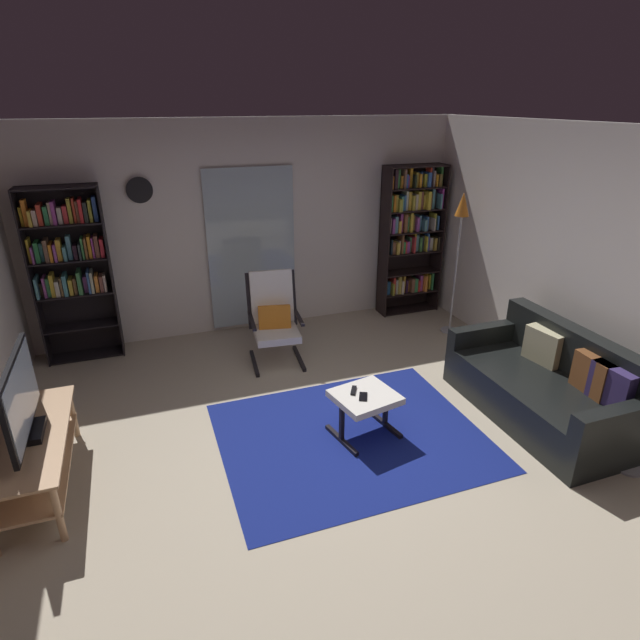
{
  "coord_description": "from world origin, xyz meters",
  "views": [
    {
      "loc": [
        -1.34,
        -3.39,
        2.79
      ],
      "look_at": [
        0.2,
        0.91,
        0.83
      ],
      "focal_mm": 29.03,
      "sensor_mm": 36.0,
      "label": 1
    }
  ],
  "objects_px": {
    "bookshelf_near_tv": "(70,263)",
    "bookshelf_near_sofa": "(411,233)",
    "floor_lamp_by_shelf": "(461,224)",
    "wall_clock": "(139,190)",
    "tv_remote": "(354,390)",
    "leather_sofa": "(548,387)",
    "cell_phone": "(363,397)",
    "television": "(21,400)",
    "lounge_armchair": "(274,316)",
    "tv_stand": "(35,453)",
    "ottoman": "(365,401)"
  },
  "relations": [
    {
      "from": "bookshelf_near_tv",
      "to": "bookshelf_near_sofa",
      "type": "bearing_deg",
      "value": 0.08
    },
    {
      "from": "floor_lamp_by_shelf",
      "to": "wall_clock",
      "type": "xyz_separation_m",
      "value": [
        -3.58,
        1.0,
        0.44
      ]
    },
    {
      "from": "bookshelf_near_sofa",
      "to": "tv_remote",
      "type": "xyz_separation_m",
      "value": [
        -1.87,
        -2.46,
        -0.69
      ]
    },
    {
      "from": "leather_sofa",
      "to": "cell_phone",
      "type": "relative_size",
      "value": 12.98
    },
    {
      "from": "tv_remote",
      "to": "wall_clock",
      "type": "height_order",
      "value": "wall_clock"
    },
    {
      "from": "television",
      "to": "bookshelf_near_sofa",
      "type": "relative_size",
      "value": 0.5
    },
    {
      "from": "floor_lamp_by_shelf",
      "to": "leather_sofa",
      "type": "bearing_deg",
      "value": -96.96
    },
    {
      "from": "television",
      "to": "lounge_armchair",
      "type": "bearing_deg",
      "value": 33.24
    },
    {
      "from": "leather_sofa",
      "to": "tv_stand",
      "type": "bearing_deg",
      "value": 173.32
    },
    {
      "from": "tv_stand",
      "to": "bookshelf_near_sofa",
      "type": "relative_size",
      "value": 0.68
    },
    {
      "from": "leather_sofa",
      "to": "cell_phone",
      "type": "bearing_deg",
      "value": 171.62
    },
    {
      "from": "cell_phone",
      "to": "ottoman",
      "type": "bearing_deg",
      "value": 73.85
    },
    {
      "from": "lounge_armchair",
      "to": "cell_phone",
      "type": "relative_size",
      "value": 7.3
    },
    {
      "from": "tv_stand",
      "to": "floor_lamp_by_shelf",
      "type": "distance_m",
      "value": 4.97
    },
    {
      "from": "bookshelf_near_tv",
      "to": "ottoman",
      "type": "xyz_separation_m",
      "value": [
        2.43,
        -2.53,
        -0.79
      ]
    },
    {
      "from": "television",
      "to": "tv_remote",
      "type": "height_order",
      "value": "television"
    },
    {
      "from": "television",
      "to": "lounge_armchair",
      "type": "distance_m",
      "value": 2.74
    },
    {
      "from": "cell_phone",
      "to": "lounge_armchair",
      "type": "bearing_deg",
      "value": 126.68
    },
    {
      "from": "television",
      "to": "wall_clock",
      "type": "bearing_deg",
      "value": 67.27
    },
    {
      "from": "tv_stand",
      "to": "bookshelf_near_tv",
      "type": "distance_m",
      "value": 2.47
    },
    {
      "from": "bookshelf_near_sofa",
      "to": "lounge_armchair",
      "type": "relative_size",
      "value": 1.97
    },
    {
      "from": "floor_lamp_by_shelf",
      "to": "wall_clock",
      "type": "height_order",
      "value": "wall_clock"
    },
    {
      "from": "lounge_armchair",
      "to": "wall_clock",
      "type": "relative_size",
      "value": 3.53
    },
    {
      "from": "bookshelf_near_sofa",
      "to": "floor_lamp_by_shelf",
      "type": "height_order",
      "value": "bookshelf_near_sofa"
    },
    {
      "from": "lounge_armchair",
      "to": "tv_stand",
      "type": "bearing_deg",
      "value": -146.79
    },
    {
      "from": "tv_stand",
      "to": "lounge_armchair",
      "type": "distance_m",
      "value": 2.73
    },
    {
      "from": "bookshelf_near_tv",
      "to": "ottoman",
      "type": "relative_size",
      "value": 3.25
    },
    {
      "from": "lounge_armchair",
      "to": "leather_sofa",
      "type": "bearing_deg",
      "value": -43.75
    },
    {
      "from": "floor_lamp_by_shelf",
      "to": "wall_clock",
      "type": "distance_m",
      "value": 3.74
    },
    {
      "from": "leather_sofa",
      "to": "floor_lamp_by_shelf",
      "type": "xyz_separation_m",
      "value": [
        0.24,
        1.98,
        1.1
      ]
    },
    {
      "from": "leather_sofa",
      "to": "floor_lamp_by_shelf",
      "type": "distance_m",
      "value": 2.28
    },
    {
      "from": "bookshelf_near_sofa",
      "to": "floor_lamp_by_shelf",
      "type": "relative_size",
      "value": 1.13
    },
    {
      "from": "bookshelf_near_sofa",
      "to": "ottoman",
      "type": "bearing_deg",
      "value": -125.26
    },
    {
      "from": "tv_remote",
      "to": "wall_clock",
      "type": "relative_size",
      "value": 0.5
    },
    {
      "from": "bookshelf_near_tv",
      "to": "wall_clock",
      "type": "bearing_deg",
      "value": 10.42
    },
    {
      "from": "tv_stand",
      "to": "floor_lamp_by_shelf",
      "type": "bearing_deg",
      "value": 17.66
    },
    {
      "from": "television",
      "to": "floor_lamp_by_shelf",
      "type": "bearing_deg",
      "value": 17.67
    },
    {
      "from": "bookshelf_near_tv",
      "to": "bookshelf_near_sofa",
      "type": "height_order",
      "value": "bookshelf_near_sofa"
    },
    {
      "from": "lounge_armchair",
      "to": "cell_phone",
      "type": "distance_m",
      "value": 1.78
    },
    {
      "from": "ottoman",
      "to": "floor_lamp_by_shelf",
      "type": "xyz_separation_m",
      "value": [
        1.98,
        1.68,
        1.06
      ]
    },
    {
      "from": "tv_stand",
      "to": "tv_remote",
      "type": "distance_m",
      "value": 2.57
    },
    {
      "from": "tv_stand",
      "to": "wall_clock",
      "type": "relative_size",
      "value": 4.72
    },
    {
      "from": "leather_sofa",
      "to": "tv_remote",
      "type": "distance_m",
      "value": 1.86
    },
    {
      "from": "tv_stand",
      "to": "ottoman",
      "type": "height_order",
      "value": "tv_stand"
    },
    {
      "from": "tv_stand",
      "to": "floor_lamp_by_shelf",
      "type": "xyz_separation_m",
      "value": [
        4.62,
        1.47,
        1.08
      ]
    },
    {
      "from": "lounge_armchair",
      "to": "tv_remote",
      "type": "bearing_deg",
      "value": -80.17
    },
    {
      "from": "bookshelf_near_tv",
      "to": "tv_remote",
      "type": "height_order",
      "value": "bookshelf_near_tv"
    },
    {
      "from": "lounge_armchair",
      "to": "tv_remote",
      "type": "relative_size",
      "value": 7.1
    },
    {
      "from": "lounge_armchair",
      "to": "floor_lamp_by_shelf",
      "type": "xyz_separation_m",
      "value": [
        2.34,
        -0.02,
        0.87
      ]
    },
    {
      "from": "bookshelf_near_sofa",
      "to": "leather_sofa",
      "type": "height_order",
      "value": "bookshelf_near_sofa"
    }
  ]
}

